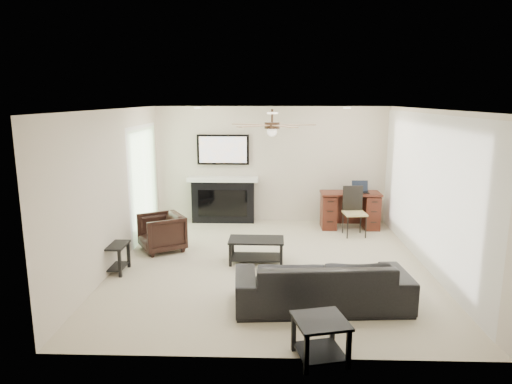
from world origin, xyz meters
TOP-DOWN VIEW (x-y plane):
  - room_shell at (0.19, 0.08)m, footprint 5.50×5.54m
  - sofa at (0.65, -1.51)m, footprint 2.29×1.03m
  - armchair at (-1.95, 0.64)m, footprint 0.98×0.98m
  - coffee_table at (-0.25, 0.09)m, footprint 0.91×0.51m
  - end_table_near at (0.50, -2.76)m, footprint 0.63×0.63m
  - end_table_left at (-2.50, -0.41)m, footprint 0.50×0.50m
  - fireplace_unit at (-1.05, 2.58)m, footprint 1.52×0.34m
  - desk at (1.64, 2.20)m, footprint 1.22×0.56m
  - desk_chair at (1.64, 1.65)m, footprint 0.46×0.48m
  - laptop at (1.84, 2.18)m, footprint 0.33×0.24m

SIDE VIEW (x-z plane):
  - coffee_table at x=-0.25m, z-range 0.00..0.40m
  - end_table_near at x=0.50m, z-range 0.00..0.45m
  - end_table_left at x=-2.50m, z-range 0.00..0.45m
  - sofa at x=0.65m, z-range 0.00..0.65m
  - armchair at x=-1.95m, z-range 0.00..0.66m
  - desk at x=1.64m, z-range 0.00..0.76m
  - desk_chair at x=1.64m, z-range 0.00..0.97m
  - laptop at x=1.84m, z-range 0.76..0.99m
  - fireplace_unit at x=-1.05m, z-range 0.00..1.91m
  - room_shell at x=0.19m, z-range 0.42..2.94m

